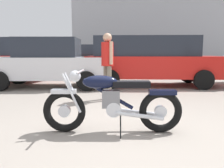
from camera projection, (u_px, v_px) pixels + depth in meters
The scene contains 8 objects.
ground_plane at pixel (129, 131), 3.52m from camera, with size 80.00×80.00×0.00m, color gray.
vintage_motorcycle at pixel (111, 103), 3.40m from camera, with size 2.07×0.63×0.94m.
bystander at pixel (107, 59), 5.66m from camera, with size 0.32×0.38×1.66m.
blue_hatchback_right at pixel (50, 63), 7.85m from camera, with size 4.44×2.49×1.67m.
red_hatchback_near at pixel (2, 59), 9.77m from camera, with size 3.99×2.01×1.78m.
dark_sedan_left at pixel (150, 59), 8.17m from camera, with size 4.89×2.42×1.74m.
silver_sedan_mid at pixel (88, 56), 17.96m from camera, with size 4.13×2.33×1.78m.
industrial_building at pixel (160, 21), 30.28m from camera, with size 21.13×13.74×22.97m.
Camera 1 is at (0.32, -3.38, 1.19)m, focal length 36.69 mm.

